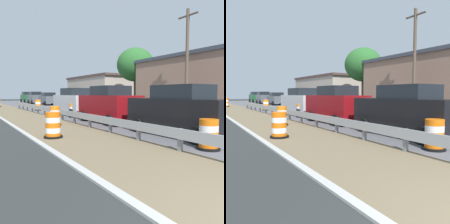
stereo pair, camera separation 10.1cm
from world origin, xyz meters
TOP-DOWN VIEW (x-y plane):
  - traffic_barrel_nearest at (2.96, 3.82)m, footprint 0.72×0.72m
  - traffic_barrel_close at (-0.53, 8.39)m, footprint 0.74×0.74m
  - traffic_barrel_mid at (0.73, 11.87)m, footprint 0.67×0.67m
  - traffic_barrel_far at (3.36, 15.59)m, footprint 0.63×0.63m
  - traffic_barrel_farther at (3.10, 24.17)m, footprint 0.74×0.74m
  - car_lead_near_lane at (3.98, 11.45)m, footprint 2.20×4.51m
  - car_trailing_near_lane at (7.71, 35.39)m, footprint 2.26×4.41m
  - car_lead_far_lane at (4.06, 6.05)m, footprint 1.98×4.75m
  - car_mid_far_lane at (7.29, 41.55)m, footprint 2.23×4.58m
  - car_trailing_far_lane at (4.09, 17.03)m, footprint 2.08×4.75m
  - car_distant_a at (7.65, 49.11)m, footprint 2.27×4.13m
  - roadside_shop_near at (15.61, 12.97)m, footprint 7.21×12.95m
  - roadside_shop_far at (15.08, 31.87)m, footprint 6.35×13.31m
  - utility_pole_near at (10.94, 11.45)m, footprint 0.24×1.80m
  - tree_roadside at (13.46, 20.96)m, footprint 4.31×4.31m

SIDE VIEW (x-z plane):
  - traffic_barrel_nearest at x=2.96m, z-range -0.05..0.92m
  - traffic_barrel_far at x=3.36m, z-range -0.05..0.94m
  - traffic_barrel_close at x=-0.53m, z-range -0.05..0.98m
  - traffic_barrel_mid at x=0.73m, z-range -0.05..1.02m
  - traffic_barrel_farther at x=3.10m, z-range -0.05..1.06m
  - car_trailing_near_lane at x=7.71m, z-range 0.00..1.94m
  - car_mid_far_lane at x=7.29m, z-range 0.00..2.10m
  - car_distant_a at x=7.65m, z-range 0.00..2.12m
  - car_lead_far_lane at x=4.06m, z-range 0.00..2.12m
  - car_trailing_far_lane at x=4.09m, z-range 0.00..2.20m
  - car_lead_near_lane at x=3.98m, z-range 0.00..2.22m
  - roadside_shop_far at x=15.08m, z-range 0.01..4.47m
  - roadside_shop_near at x=15.61m, z-range 0.01..5.26m
  - utility_pole_near at x=10.94m, z-range 0.16..8.24m
  - tree_roadside at x=13.46m, z-range 1.55..8.57m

